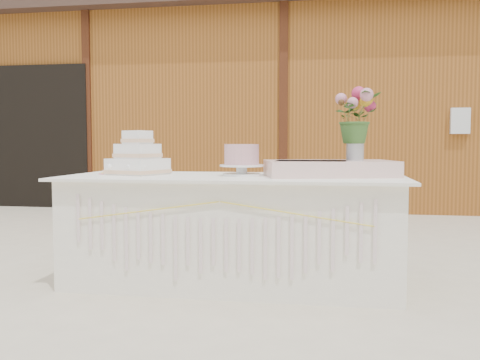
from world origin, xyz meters
name	(u,v)px	position (x,y,z in m)	size (l,w,h in m)	color
ground	(233,283)	(0.00, 0.00, 0.00)	(80.00, 80.00, 0.00)	beige
barn	(293,105)	(-0.01, 5.99, 1.68)	(12.60, 4.60, 3.30)	brown
cake_table	(233,230)	(0.00, 0.00, 0.39)	(2.40, 1.00, 0.77)	white
wedding_cake	(138,160)	(-0.72, 0.05, 0.88)	(0.46, 0.46, 0.32)	white
pink_cake_stand	(242,158)	(0.06, 0.01, 0.90)	(0.31, 0.31, 0.22)	white
satin_runner	(330,168)	(0.67, 0.07, 0.83)	(0.87, 0.50, 0.11)	beige
flower_vase	(355,149)	(0.85, 0.10, 0.96)	(0.12, 0.12, 0.17)	silver
bouquet	(356,111)	(0.85, 0.10, 1.22)	(0.32, 0.28, 0.35)	#345B24
loose_flowers	(114,173)	(-0.94, 0.12, 0.78)	(0.12, 0.29, 0.02)	pink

